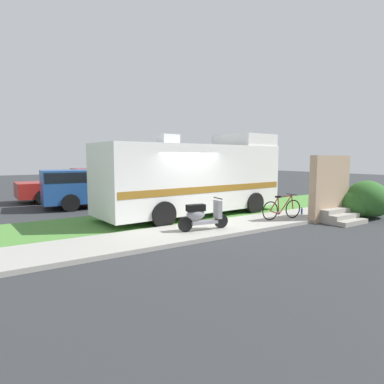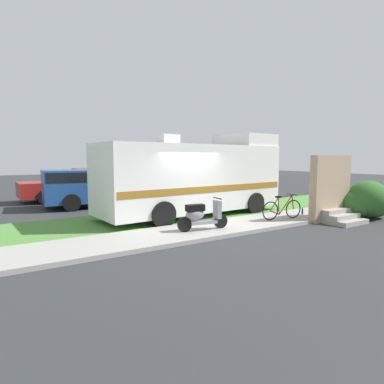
% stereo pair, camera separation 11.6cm
% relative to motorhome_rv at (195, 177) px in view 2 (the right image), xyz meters
% --- Properties ---
extents(ground_plane, '(80.00, 80.00, 0.00)m').
position_rel_motorhome_rv_xyz_m(ground_plane, '(-0.98, -1.30, -1.57)').
color(ground_plane, '#2D3033').
extents(sidewalk, '(24.00, 2.00, 0.12)m').
position_rel_motorhome_rv_xyz_m(sidewalk, '(-0.98, -2.50, -1.51)').
color(sidewalk, '#9E9B93').
rests_on(sidewalk, ground).
extents(grass_strip, '(24.00, 3.40, 0.08)m').
position_rel_motorhome_rv_xyz_m(grass_strip, '(-0.98, 0.20, -1.53)').
color(grass_strip, '#4C8438').
rests_on(grass_strip, ground).
extents(motorhome_rv, '(7.63, 2.87, 3.31)m').
position_rel_motorhome_rv_xyz_m(motorhome_rv, '(0.00, 0.00, 0.00)').
color(motorhome_rv, silver).
rests_on(motorhome_rv, ground).
extents(scooter, '(1.67, 0.54, 0.97)m').
position_rel_motorhome_rv_xyz_m(scooter, '(-1.51, -2.65, -0.99)').
color(scooter, black).
rests_on(scooter, ground).
extents(bicycle, '(1.69, 0.52, 0.89)m').
position_rel_motorhome_rv_xyz_m(bicycle, '(1.91, -2.78, -1.07)').
color(bicycle, black).
rests_on(bicycle, ground).
extents(pickup_truck_near, '(5.69, 2.46, 1.76)m').
position_rel_motorhome_rv_xyz_m(pickup_truck_near, '(-2.69, 4.71, -0.62)').
color(pickup_truck_near, '#1E478C').
rests_on(pickup_truck_near, ground).
extents(pickup_truck_far, '(5.30, 2.25, 1.72)m').
position_rel_motorhome_rv_xyz_m(pickup_truck_far, '(-2.44, 7.78, -0.64)').
color(pickup_truck_far, maroon).
rests_on(pickup_truck_far, ground).
extents(porch_steps, '(2.00, 1.26, 2.40)m').
position_rel_motorhome_rv_xyz_m(porch_steps, '(3.66, -3.59, -0.60)').
color(porch_steps, '#9E998E').
rests_on(porch_steps, ground).
extents(bush_by_porch, '(1.99, 1.49, 1.41)m').
position_rel_motorhome_rv_xyz_m(bush_by_porch, '(5.23, -3.99, -0.90)').
color(bush_by_porch, '#2D6026').
rests_on(bush_by_porch, ground).
extents(bottle_green, '(0.07, 0.07, 0.28)m').
position_rel_motorhome_rv_xyz_m(bottle_green, '(3.32, -2.55, -1.33)').
color(bottle_green, navy).
rests_on(bottle_green, ground).
extents(bottle_spare, '(0.08, 0.08, 0.30)m').
position_rel_motorhome_rv_xyz_m(bottle_spare, '(4.55, -2.89, -1.32)').
color(bottle_spare, '#19722D').
rests_on(bottle_spare, ground).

